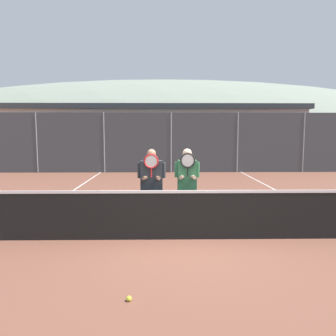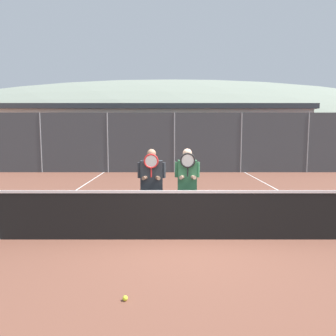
# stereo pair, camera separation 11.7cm
# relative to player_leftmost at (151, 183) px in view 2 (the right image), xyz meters

# --- Properties ---
(ground_plane) EXTENTS (120.00, 120.00, 0.00)m
(ground_plane) POSITION_rel_player_leftmost_xyz_m (0.69, -0.61, -1.05)
(ground_plane) COLOR brown
(hill_distant) EXTENTS (117.61, 65.34, 22.87)m
(hill_distant) POSITION_rel_player_leftmost_xyz_m (0.69, 59.92, -1.05)
(hill_distant) COLOR gray
(hill_distant) RESTS_ON ground_plane
(clubhouse_building) EXTENTS (22.90, 5.50, 4.07)m
(clubhouse_building) POSITION_rel_player_leftmost_xyz_m (-0.80, 18.30, 1.00)
(clubhouse_building) COLOR beige
(clubhouse_building) RESTS_ON ground_plane
(fence_back) EXTENTS (21.07, 0.06, 3.13)m
(fence_back) POSITION_rel_player_leftmost_xyz_m (0.69, 10.21, 0.51)
(fence_back) COLOR gray
(fence_back) RESTS_ON ground_plane
(tennis_net) EXTENTS (10.01, 0.09, 1.10)m
(tennis_net) POSITION_rel_player_leftmost_xyz_m (0.69, -0.61, -0.53)
(tennis_net) COLOR gray
(tennis_net) RESTS_ON ground_plane
(court_line_left_sideline) EXTENTS (0.05, 16.00, 0.01)m
(court_line_left_sideline) POSITION_rel_player_leftmost_xyz_m (-3.03, 2.39, -1.05)
(court_line_left_sideline) COLOR white
(court_line_left_sideline) RESTS_ON ground_plane
(court_line_right_sideline) EXTENTS (0.05, 16.00, 0.01)m
(court_line_right_sideline) POSITION_rel_player_leftmost_xyz_m (4.41, 2.39, -1.05)
(court_line_right_sideline) COLOR white
(court_line_right_sideline) RESTS_ON ground_plane
(player_leftmost) EXTENTS (0.61, 0.34, 1.78)m
(player_leftmost) POSITION_rel_player_leftmost_xyz_m (0.00, 0.00, 0.00)
(player_leftmost) COLOR #56565B
(player_leftmost) RESTS_ON ground_plane
(player_center_left) EXTENTS (0.54, 0.34, 1.79)m
(player_center_left) POSITION_rel_player_leftmost_xyz_m (0.77, 0.07, -0.00)
(player_center_left) COLOR #56565B
(player_center_left) RESTS_ON ground_plane
(car_far_left) EXTENTS (4.80, 1.91, 1.85)m
(car_far_left) POSITION_rel_player_leftmost_xyz_m (-4.83, 13.36, -0.11)
(car_far_left) COLOR black
(car_far_left) RESTS_ON ground_plane
(car_left_of_center) EXTENTS (4.66, 1.97, 1.66)m
(car_left_of_center) POSITION_rel_player_leftmost_xyz_m (0.62, 13.28, -0.19)
(car_left_of_center) COLOR #285638
(car_left_of_center) RESTS_ON ground_plane
(car_center) EXTENTS (4.43, 2.08, 1.69)m
(car_center) POSITION_rel_player_leftmost_xyz_m (5.89, 13.29, -0.18)
(car_center) COLOR maroon
(car_center) RESTS_ON ground_plane
(tennis_ball_on_court) EXTENTS (0.07, 0.07, 0.07)m
(tennis_ball_on_court) POSITION_rel_player_leftmost_xyz_m (-0.20, -3.00, -1.02)
(tennis_ball_on_court) COLOR #CCDB33
(tennis_ball_on_court) RESTS_ON ground_plane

